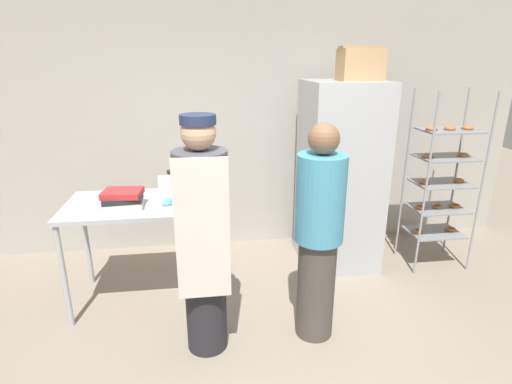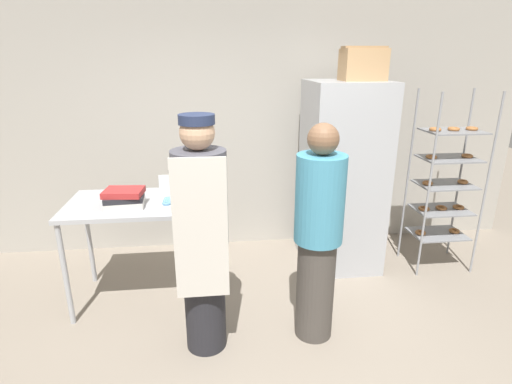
{
  "view_description": "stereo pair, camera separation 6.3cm",
  "coord_description": "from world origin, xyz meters",
  "px_view_note": "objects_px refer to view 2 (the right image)",
  "views": [
    {
      "loc": [
        -0.45,
        -2.15,
        2.1
      ],
      "look_at": [
        -0.06,
        0.81,
        1.11
      ],
      "focal_mm": 28.0,
      "sensor_mm": 36.0,
      "label": 1
    },
    {
      "loc": [
        -0.39,
        -2.15,
        2.1
      ],
      "look_at": [
        -0.06,
        0.81,
        1.11
      ],
      "focal_mm": 28.0,
      "sensor_mm": 36.0,
      "label": 2
    }
  ],
  "objects_px": {
    "donut_box": "(176,202)",
    "person_customer": "(318,235)",
    "refrigerator": "(342,177)",
    "baking_rack": "(445,184)",
    "person_baker": "(202,236)",
    "blender_pitcher": "(175,185)",
    "cardboard_storage_box": "(363,64)",
    "binder_stack": "(124,198)"
  },
  "relations": [
    {
      "from": "binder_stack",
      "to": "baking_rack",
      "type": "bearing_deg",
      "value": 7.6
    },
    {
      "from": "baking_rack",
      "to": "person_baker",
      "type": "height_order",
      "value": "baking_rack"
    },
    {
      "from": "person_baker",
      "to": "person_customer",
      "type": "height_order",
      "value": "person_baker"
    },
    {
      "from": "person_customer",
      "to": "binder_stack",
      "type": "bearing_deg",
      "value": 159.17
    },
    {
      "from": "cardboard_storage_box",
      "to": "person_baker",
      "type": "distance_m",
      "value": 2.2
    },
    {
      "from": "refrigerator",
      "to": "person_customer",
      "type": "bearing_deg",
      "value": -115.66
    },
    {
      "from": "binder_stack",
      "to": "person_baker",
      "type": "relative_size",
      "value": 0.18
    },
    {
      "from": "baking_rack",
      "to": "person_baker",
      "type": "xyz_separation_m",
      "value": [
        -2.42,
        -1.02,
        0.01
      ]
    },
    {
      "from": "person_customer",
      "to": "baking_rack",
      "type": "bearing_deg",
      "value": 31.83
    },
    {
      "from": "cardboard_storage_box",
      "to": "person_customer",
      "type": "xyz_separation_m",
      "value": [
        -0.66,
        -1.09,
        -1.19
      ]
    },
    {
      "from": "binder_stack",
      "to": "person_baker",
      "type": "bearing_deg",
      "value": -43.63
    },
    {
      "from": "donut_box",
      "to": "person_customer",
      "type": "height_order",
      "value": "person_customer"
    },
    {
      "from": "blender_pitcher",
      "to": "person_customer",
      "type": "relative_size",
      "value": 0.15
    },
    {
      "from": "baking_rack",
      "to": "person_customer",
      "type": "bearing_deg",
      "value": -148.17
    },
    {
      "from": "donut_box",
      "to": "person_baker",
      "type": "xyz_separation_m",
      "value": [
        0.22,
        -0.54,
        -0.07
      ]
    },
    {
      "from": "cardboard_storage_box",
      "to": "person_baker",
      "type": "xyz_separation_m",
      "value": [
        -1.51,
        -1.14,
        -1.14
      ]
    },
    {
      "from": "baking_rack",
      "to": "blender_pitcher",
      "type": "relative_size",
      "value": 7.42
    },
    {
      "from": "person_baker",
      "to": "baking_rack",
      "type": "bearing_deg",
      "value": 22.8
    },
    {
      "from": "donut_box",
      "to": "refrigerator",
      "type": "bearing_deg",
      "value": 21.98
    },
    {
      "from": "blender_pitcher",
      "to": "refrigerator",
      "type": "bearing_deg",
      "value": 13.09
    },
    {
      "from": "cardboard_storage_box",
      "to": "person_baker",
      "type": "relative_size",
      "value": 0.23
    },
    {
      "from": "refrigerator",
      "to": "binder_stack",
      "type": "xyz_separation_m",
      "value": [
        -2.05,
        -0.59,
        0.06
      ]
    },
    {
      "from": "baking_rack",
      "to": "person_baker",
      "type": "relative_size",
      "value": 1.03
    },
    {
      "from": "binder_stack",
      "to": "cardboard_storage_box",
      "type": "relative_size",
      "value": 0.81
    },
    {
      "from": "donut_box",
      "to": "person_customer",
      "type": "distance_m",
      "value": 1.18
    },
    {
      "from": "person_baker",
      "to": "cardboard_storage_box",
      "type": "bearing_deg",
      "value": 37.03
    },
    {
      "from": "blender_pitcher",
      "to": "person_baker",
      "type": "xyz_separation_m",
      "value": [
        0.24,
        -0.82,
        -0.13
      ]
    },
    {
      "from": "refrigerator",
      "to": "person_baker",
      "type": "distance_m",
      "value": 1.85
    },
    {
      "from": "donut_box",
      "to": "blender_pitcher",
      "type": "distance_m",
      "value": 0.28
    },
    {
      "from": "blender_pitcher",
      "to": "cardboard_storage_box",
      "type": "bearing_deg",
      "value": 10.39
    },
    {
      "from": "baking_rack",
      "to": "blender_pitcher",
      "type": "bearing_deg",
      "value": -175.65
    },
    {
      "from": "baking_rack",
      "to": "refrigerator",
      "type": "bearing_deg",
      "value": 169.95
    },
    {
      "from": "donut_box",
      "to": "blender_pitcher",
      "type": "xyz_separation_m",
      "value": [
        -0.02,
        0.27,
        0.06
      ]
    },
    {
      "from": "donut_box",
      "to": "binder_stack",
      "type": "distance_m",
      "value": 0.43
    },
    {
      "from": "refrigerator",
      "to": "person_customer",
      "type": "height_order",
      "value": "refrigerator"
    },
    {
      "from": "cardboard_storage_box",
      "to": "person_customer",
      "type": "relative_size",
      "value": 0.24
    },
    {
      "from": "person_customer",
      "to": "donut_box",
      "type": "bearing_deg",
      "value": 154.79
    },
    {
      "from": "baking_rack",
      "to": "cardboard_storage_box",
      "type": "distance_m",
      "value": 1.48
    },
    {
      "from": "binder_stack",
      "to": "person_customer",
      "type": "bearing_deg",
      "value": -20.83
    },
    {
      "from": "refrigerator",
      "to": "person_customer",
      "type": "distance_m",
      "value": 1.29
    },
    {
      "from": "donut_box",
      "to": "blender_pitcher",
      "type": "relative_size",
      "value": 1.18
    },
    {
      "from": "baking_rack",
      "to": "donut_box",
      "type": "distance_m",
      "value": 2.68
    }
  ]
}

